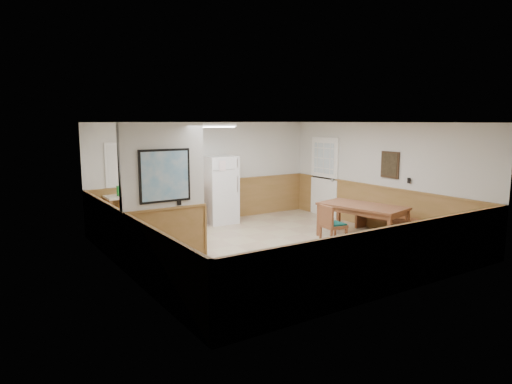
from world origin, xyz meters
TOP-DOWN VIEW (x-y plane):
  - ground at (0.00, 0.00)m, footprint 6.00×6.00m
  - ceiling at (0.00, 0.00)m, footprint 6.00×6.00m
  - back_wall at (0.00, 3.00)m, footprint 6.00×0.02m
  - right_wall at (3.00, 0.00)m, footprint 0.02×6.00m
  - left_wall at (-3.00, 0.00)m, footprint 0.02×6.00m
  - wainscot_back at (0.00, 2.98)m, footprint 6.00×0.04m
  - wainscot_right at (2.98, 0.00)m, footprint 0.04×6.00m
  - wainscot_left at (-2.98, 0.00)m, footprint 0.04×6.00m
  - partition_wall at (-2.25, 0.19)m, footprint 1.50×0.20m
  - kitchen_counter at (-1.21, 2.68)m, footprint 2.20×0.61m
  - exterior_door at (2.96, 1.90)m, footprint 0.07×1.02m
  - kitchen_window at (-2.10, 2.98)m, footprint 0.80×0.04m
  - wall_painting at (2.97, -0.30)m, footprint 0.04×0.50m
  - fluorescent_fixture at (-0.80, 1.30)m, footprint 1.20×0.30m
  - refrigerator at (0.19, 2.63)m, footprint 0.77×0.74m
  - dining_table at (1.97, -0.45)m, footprint 1.30×1.97m
  - dining_bench at (2.79, -0.43)m, footprint 0.40×1.64m
  - dining_chair at (1.00, -0.52)m, footprint 0.63×0.47m
  - fire_extinguisher at (-0.68, 2.73)m, footprint 0.10×0.10m
  - soap_bottle at (-2.32, 2.69)m, footprint 0.09×0.09m

SIDE VIEW (x-z plane):
  - ground at x=0.00m, z-range 0.00..0.00m
  - dining_bench at x=2.79m, z-range 0.12..0.57m
  - kitchen_counter at x=-1.21m, z-range -0.04..0.96m
  - dining_chair at x=1.00m, z-range 0.07..0.92m
  - wainscot_back at x=0.00m, z-range 0.00..1.00m
  - wainscot_right at x=2.98m, z-range 0.00..1.00m
  - wainscot_left at x=-2.98m, z-range 0.00..1.00m
  - dining_table at x=1.97m, z-range 0.28..1.03m
  - refrigerator at x=0.19m, z-range 0.00..1.67m
  - soap_bottle at x=-2.32m, z-range 0.90..1.12m
  - exterior_door at x=2.96m, z-range -0.02..2.13m
  - fire_extinguisher at x=-0.68m, z-range 0.88..1.28m
  - partition_wall at x=-2.25m, z-range -0.02..2.48m
  - back_wall at x=0.00m, z-range 0.00..2.50m
  - right_wall at x=3.00m, z-range 0.00..2.50m
  - left_wall at x=-3.00m, z-range 0.00..2.50m
  - kitchen_window at x=-2.10m, z-range 1.05..2.05m
  - wall_painting at x=2.97m, z-range 1.25..1.85m
  - fluorescent_fixture at x=-0.80m, z-range 2.40..2.49m
  - ceiling at x=0.00m, z-range 2.49..2.51m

